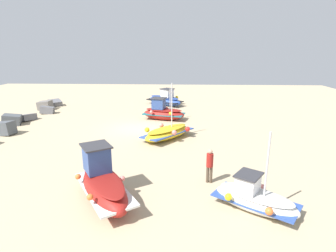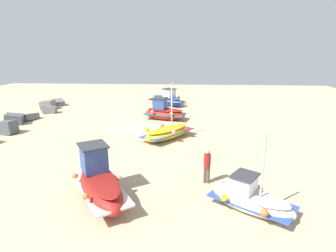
% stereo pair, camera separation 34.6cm
% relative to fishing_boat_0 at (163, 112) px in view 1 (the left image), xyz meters
% --- Properties ---
extents(ground_plane, '(55.63, 55.63, 0.00)m').
position_rel_fishing_boat_0_xyz_m(ground_plane, '(-3.01, 1.90, -0.65)').
color(ground_plane, tan).
extents(fishing_boat_0, '(2.40, 3.97, 2.82)m').
position_rel_fishing_boat_0_xyz_m(fishing_boat_0, '(0.00, 0.00, 0.00)').
color(fishing_boat_0, maroon).
rests_on(fishing_boat_0, ground_plane).
extents(fishing_boat_1, '(4.22, 3.87, 3.92)m').
position_rel_fishing_boat_0_xyz_m(fishing_boat_1, '(-5.39, -0.65, -0.22)').
color(fishing_boat_1, gold).
rests_on(fishing_boat_1, ground_plane).
extents(fishing_boat_2, '(4.07, 4.47, 1.92)m').
position_rel_fishing_boat_0_xyz_m(fishing_boat_2, '(6.53, 0.21, -0.02)').
color(fishing_boat_2, '#2D4C9E').
rests_on(fishing_boat_2, ground_plane).
extents(fishing_boat_3, '(4.23, 3.43, 2.25)m').
position_rel_fishing_boat_0_xyz_m(fishing_boat_3, '(-13.68, 1.63, 0.08)').
color(fishing_boat_3, maroon).
rests_on(fishing_boat_3, ground_plane).
extents(fishing_boat_4, '(3.02, 3.52, 3.26)m').
position_rel_fishing_boat_0_xyz_m(fishing_boat_4, '(-14.04, -4.46, -0.18)').
color(fishing_boat_4, white).
rests_on(fishing_boat_4, ground_plane).
extents(person_walking, '(0.32, 0.32, 1.67)m').
position_rel_fishing_boat_0_xyz_m(person_walking, '(-11.89, -2.92, 0.31)').
color(person_walking, brown).
rests_on(person_walking, ground_plane).
extents(breakwater_rocks, '(19.41, 2.68, 1.21)m').
position_rel_fishing_boat_0_xyz_m(breakwater_rocks, '(-2.42, 12.05, -0.25)').
color(breakwater_rocks, '#4C5156').
rests_on(breakwater_rocks, ground_plane).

